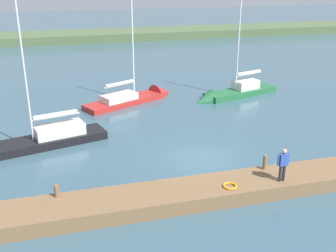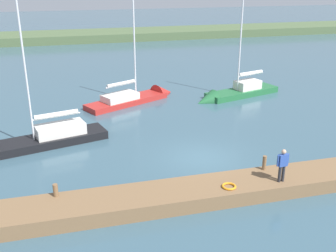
{
  "view_description": "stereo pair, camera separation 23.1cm",
  "coord_description": "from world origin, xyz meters",
  "views": [
    {
      "loc": [
        7.23,
        19.19,
        9.75
      ],
      "look_at": [
        1.85,
        -0.37,
        2.0
      ],
      "focal_mm": 42.86,
      "sensor_mm": 36.0,
      "label": 1
    },
    {
      "loc": [
        7.0,
        19.25,
        9.75
      ],
      "look_at": [
        1.85,
        -0.37,
        2.0
      ],
      "focal_mm": 42.86,
      "sensor_mm": 36.0,
      "label": 2
    }
  ],
  "objects": [
    {
      "name": "far_shoreline",
      "position": [
        0.0,
        -45.12,
        0.0
      ],
      "size": [
        180.0,
        8.0,
        2.4
      ],
      "primitive_type": "cube",
      "color": "#4C603D",
      "rests_on": "ground_plane"
    },
    {
      "name": "sailboat_inner_slip",
      "position": [
        1.38,
        -11.63,
        0.2
      ],
      "size": [
        8.12,
        5.3,
        8.75
      ],
      "rotation": [
        0.0,
        0.0,
        3.61
      ],
      "color": "#B22823",
      "rests_on": "ground_plane"
    },
    {
      "name": "dock_pier",
      "position": [
        0.0,
        4.1,
        0.34
      ],
      "size": [
        20.66,
        2.18,
        0.69
      ],
      "primitive_type": "cube",
      "color": "brown",
      "rests_on": "ground_plane"
    },
    {
      "name": "mooring_post_far",
      "position": [
        -2.07,
        3.34,
        1.05
      ],
      "size": [
        0.19,
        0.19,
        0.73
      ],
      "primitive_type": "cylinder",
      "color": "brown",
      "rests_on": "dock_pier"
    },
    {
      "name": "mooring_post_near",
      "position": [
        7.85,
        3.34,
        0.98
      ],
      "size": [
        0.21,
        0.21,
        0.58
      ],
      "primitive_type": "cylinder",
      "color": "brown",
      "rests_on": "dock_pier"
    },
    {
      "name": "sailboat_far_left",
      "position": [
        9.33,
        -3.98,
        0.22
      ],
      "size": [
        8.5,
        3.88,
        10.51
      ],
      "rotation": [
        0.0,
        0.0,
        0.25
      ],
      "color": "black",
      "rests_on": "ground_plane"
    },
    {
      "name": "sailboat_near_dock",
      "position": [
        -6.5,
        -10.64,
        0.16
      ],
      "size": [
        8.13,
        4.01,
        9.46
      ],
      "rotation": [
        0.0,
        0.0,
        0.29
      ],
      "color": "#236638",
      "rests_on": "ground_plane"
    },
    {
      "name": "ground_plane",
      "position": [
        0.0,
        0.0,
        0.0
      ],
      "size": [
        200.0,
        200.0,
        0.0
      ],
      "primitive_type": "plane",
      "color": "#385666"
    },
    {
      "name": "life_ring_buoy",
      "position": [
        0.28,
        4.54,
        0.74
      ],
      "size": [
        0.66,
        0.66,
        0.1
      ],
      "primitive_type": "torus",
      "color": "orange",
      "rests_on": "dock_pier"
    },
    {
      "name": "person_on_dock",
      "position": [
        -2.26,
        4.63,
        1.62
      ],
      "size": [
        0.62,
        0.26,
        1.62
      ],
      "rotation": [
        0.0,
        0.0,
        1.65
      ],
      "color": "#28282D",
      "rests_on": "dock_pier"
    }
  ]
}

